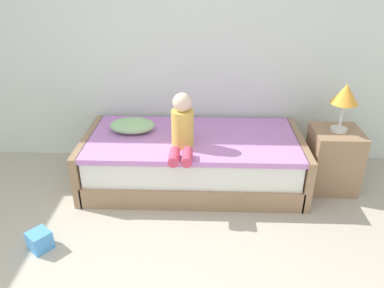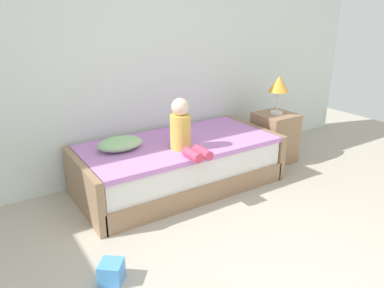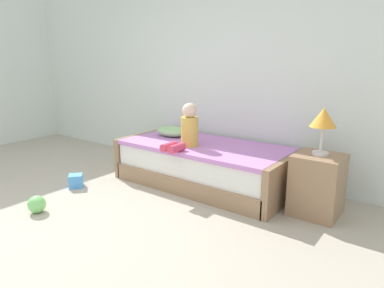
% 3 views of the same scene
% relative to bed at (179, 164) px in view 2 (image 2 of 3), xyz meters
% --- Properties ---
extents(wall_rear, '(7.20, 0.10, 2.90)m').
position_rel_bed_xyz_m(wall_rear, '(-0.51, 0.60, 1.20)').
color(wall_rear, silver).
rests_on(wall_rear, ground).
extents(bed, '(2.11, 1.00, 0.50)m').
position_rel_bed_xyz_m(bed, '(0.00, 0.00, 0.00)').
color(bed, '#997556').
rests_on(bed, ground).
extents(nightstand, '(0.44, 0.44, 0.60)m').
position_rel_bed_xyz_m(nightstand, '(1.35, -0.03, 0.05)').
color(nightstand, '#997556').
rests_on(nightstand, ground).
extents(table_lamp, '(0.24, 0.24, 0.45)m').
position_rel_bed_xyz_m(table_lamp, '(1.35, -0.03, 0.69)').
color(table_lamp, silver).
rests_on(table_lamp, nightstand).
extents(child_figure, '(0.20, 0.51, 0.50)m').
position_rel_bed_xyz_m(child_figure, '(-0.09, -0.23, 0.46)').
color(child_figure, gold).
rests_on(child_figure, bed).
extents(pillow, '(0.44, 0.30, 0.13)m').
position_rel_bed_xyz_m(pillow, '(-0.60, 0.10, 0.32)').
color(pillow, '#99CC8C').
rests_on(pillow, bed).
extents(toy_block, '(0.22, 0.22, 0.15)m').
position_rel_bed_xyz_m(toy_block, '(-1.16, -1.01, -0.17)').
color(toy_block, '#4C99E5').
rests_on(toy_block, ground).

